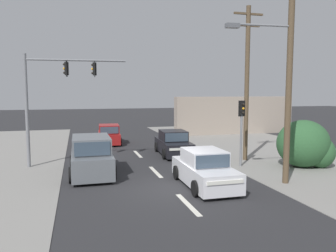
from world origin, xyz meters
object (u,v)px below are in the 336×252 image
Objects in this scene: pedestal_signal_right_kerb at (242,122)px; hatchback_crossing_left at (109,135)px; sedan_oncoming_near at (173,144)px; utility_pole_foreground_right at (287,67)px; suv_kerbside_parked at (91,157)px; utility_pole_midground_right at (247,81)px; sedan_receding_far at (204,170)px; traffic_signal_mast at (52,89)px.

hatchback_crossing_left is at bearing 121.79° from pedestal_signal_right_kerb.
utility_pole_foreground_right is at bearing -70.70° from sedan_oncoming_near.
utility_pole_foreground_right is at bearing -25.93° from suv_kerbside_parked.
pedestal_signal_right_kerb is 0.78× the size of suv_kerbside_parked.
utility_pole_midground_right is (0.89, 4.95, -0.38)m from utility_pole_foreground_right.
utility_pole_midground_right is 2.08× the size of sedan_receding_far.
traffic_signal_mast reaches higher than sedan_oncoming_near.
pedestal_signal_right_kerb is 0.96× the size of hatchback_crossing_left.
utility_pole_foreground_right is 2.17× the size of sedan_oncoming_near.
utility_pole_midground_right is at bearing 45.06° from sedan_receding_far.
pedestal_signal_right_kerb reaches higher than hatchback_crossing_left.
traffic_signal_mast is at bearing 127.88° from suv_kerbside_parked.
sedan_oncoming_near is at bearing 11.56° from traffic_signal_mast.
suv_kerbside_parked is (-5.29, -3.86, 0.18)m from sedan_oncoming_near.
sedan_receding_far is (-3.44, 0.61, -4.34)m from utility_pole_foreground_right.
utility_pole_midground_right is at bearing -7.09° from traffic_signal_mast.
traffic_signal_mast is 8.07m from sedan_oncoming_near.
hatchback_crossing_left is at bearing 130.43° from utility_pole_midground_right.
pedestal_signal_right_kerb is (-1.06, -1.44, -2.25)m from utility_pole_midground_right.
hatchback_crossing_left is at bearing 63.01° from traffic_signal_mast.
utility_pole_midground_right is 2.49× the size of pedestal_signal_right_kerb.
pedestal_signal_right_kerb is (9.70, -2.78, -1.73)m from traffic_signal_mast.
traffic_signal_mast is 8.65m from hatchback_crossing_left.
sedan_oncoming_near is 6.64m from hatchback_crossing_left.
utility_pole_foreground_right reaches higher than sedan_receding_far.
hatchback_crossing_left is at bearing 122.41° from sedan_oncoming_near.
sedan_receding_far is at bearing -41.47° from traffic_signal_mast.
utility_pole_midground_right is 10.85m from traffic_signal_mast.
pedestal_signal_right_kerb is 11.71m from hatchback_crossing_left.
suv_kerbside_parked is at bearing 144.24° from sedan_receding_far.
sedan_receding_far is at bearing -35.76° from suv_kerbside_parked.
sedan_oncoming_near is 7.18m from sedan_receding_far.
utility_pole_midground_right is 2.88m from pedestal_signal_right_kerb.
sedan_oncoming_near is 1.01× the size of sedan_receding_far.
hatchback_crossing_left is (-6.27, 13.35, -4.34)m from utility_pole_foreground_right.
utility_pole_midground_right is 1.95× the size of suv_kerbside_parked.
traffic_signal_mast is 1.39× the size of sedan_oncoming_near.
suv_kerbside_parked is at bearing 154.07° from utility_pole_foreground_right.
sedan_receding_far is (-3.27, -2.90, -1.71)m from pedestal_signal_right_kerb.
sedan_oncoming_near is (-2.55, 4.24, -1.71)m from pedestal_signal_right_kerb.
pedestal_signal_right_kerb is at bearing -15.99° from traffic_signal_mast.
sedan_oncoming_near is at bearing 36.08° from suv_kerbside_parked.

